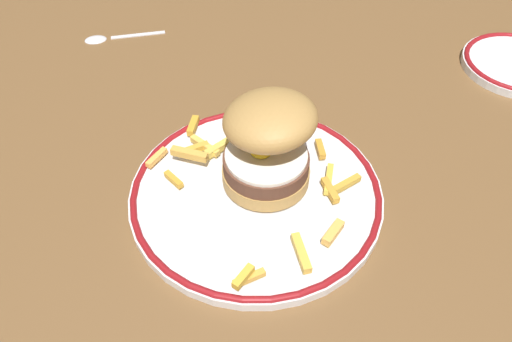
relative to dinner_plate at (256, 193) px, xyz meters
The scene contains 5 objects.
ground_plane 5.75cm from the dinner_plate, behind, with size 145.79×108.07×4.00cm, color brown.
dinner_plate is the anchor object (origin of this frame).
burger 6.81cm from the dinner_plate, 52.82° to the left, with size 15.21×15.15×11.30cm.
fries_pile 1.90cm from the dinner_plate, 106.61° to the left, with size 25.54×26.86×1.89cm.
spoon 42.98cm from the dinner_plate, 120.06° to the left, with size 13.40×3.04×0.90cm.
Camera 1 is at (0.92, -38.35, 45.87)cm, focal length 35.45 mm.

